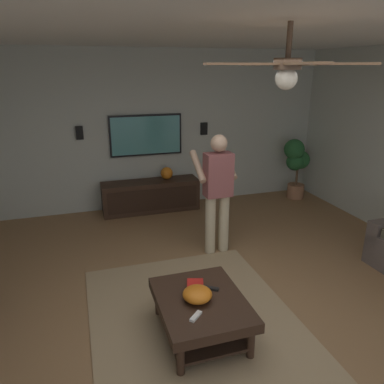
{
  "coord_description": "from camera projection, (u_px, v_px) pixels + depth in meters",
  "views": [
    {
      "loc": [
        -2.96,
        1.24,
        2.45
      ],
      "look_at": [
        1.03,
        -0.02,
        1.04
      ],
      "focal_mm": 34.69,
      "sensor_mm": 36.0,
      "label": 1
    }
  ],
  "objects": [
    {
      "name": "media_console",
      "position": [
        151.0,
        196.0,
        6.61
      ],
      "size": [
        0.45,
        1.7,
        0.55
      ],
      "rotation": [
        0.0,
        0.0,
        3.14
      ],
      "color": "#332116",
      "rests_on": "ground"
    },
    {
      "name": "wall_back_tv",
      "position": [
        149.0,
        131.0,
        6.57
      ],
      "size": [
        0.1,
        6.68,
        2.77
      ],
      "primitive_type": "cube",
      "color": "#B2B7AD",
      "rests_on": "ground"
    },
    {
      "name": "potted_plant_tall",
      "position": [
        296.0,
        162.0,
        7.07
      ],
      "size": [
        0.44,
        0.57,
        1.19
      ],
      "color": "#9E6B4C",
      "rests_on": "ground"
    },
    {
      "name": "vase_round",
      "position": [
        167.0,
        173.0,
        6.61
      ],
      "size": [
        0.22,
        0.22,
        0.22
      ],
      "primitive_type": "sphere",
      "color": "orange",
      "rests_on": "media_console"
    },
    {
      "name": "remote_black",
      "position": [
        211.0,
        288.0,
        3.6
      ],
      "size": [
        0.12,
        0.15,
        0.02
      ],
      "primitive_type": "cube",
      "rotation": [
        0.0,
        0.0,
        4.11
      ],
      "color": "black",
      "rests_on": "coffee_table"
    },
    {
      "name": "remote_white",
      "position": [
        196.0,
        316.0,
        3.19
      ],
      "size": [
        0.13,
        0.14,
        0.02
      ],
      "primitive_type": "cube",
      "rotation": [
        0.0,
        0.0,
        5.46
      ],
      "color": "white",
      "rests_on": "coffee_table"
    },
    {
      "name": "ceiling_slab",
      "position": [
        229.0,
        17.0,
        2.91
      ],
      "size": [
        7.2,
        6.68,
        0.1
      ],
      "primitive_type": "cube",
      "color": "white"
    },
    {
      "name": "tv",
      "position": [
        146.0,
        135.0,
        6.49
      ],
      "size": [
        0.05,
        1.27,
        0.71
      ],
      "rotation": [
        0.0,
        0.0,
        3.14
      ],
      "color": "black"
    },
    {
      "name": "ceiling_fan",
      "position": [
        288.0,
        68.0,
        2.65
      ],
      "size": [
        1.2,
        1.09,
        0.46
      ],
      "color": "#4C3828"
    },
    {
      "name": "area_rug",
      "position": [
        194.0,
        321.0,
        3.76
      ],
      "size": [
        2.58,
        2.05,
        0.01
      ],
      "primitive_type": "cube",
      "color": "#9E8460",
      "rests_on": "ground"
    },
    {
      "name": "bowl",
      "position": [
        197.0,
        294.0,
        3.42
      ],
      "size": [
        0.28,
        0.28,
        0.12
      ],
      "primitive_type": "ellipsoid",
      "color": "orange",
      "rests_on": "coffee_table"
    },
    {
      "name": "book",
      "position": [
        195.0,
        286.0,
        3.63
      ],
      "size": [
        0.26,
        0.22,
        0.04
      ],
      "primitive_type": "cube",
      "rotation": [
        0.0,
        0.0,
        2.84
      ],
      "color": "red",
      "rests_on": "coffee_table"
    },
    {
      "name": "ground_plane",
      "position": [
        221.0,
        319.0,
        3.81
      ],
      "size": [
        8.4,
        8.4,
        0.0
      ],
      "primitive_type": "plane",
      "color": "olive"
    },
    {
      "name": "wall_speaker_right",
      "position": [
        79.0,
        133.0,
        6.16
      ],
      "size": [
        0.06,
        0.12,
        0.22
      ],
      "primitive_type": "cube",
      "color": "black"
    },
    {
      "name": "person_standing",
      "position": [
        217.0,
        187.0,
        4.94
      ],
      "size": [
        0.54,
        0.54,
        1.64
      ],
      "rotation": [
        0.0,
        0.0,
        0.03
      ],
      "color": "#C6B793",
      "rests_on": "ground"
    },
    {
      "name": "coffee_table",
      "position": [
        201.0,
        308.0,
        3.49
      ],
      "size": [
        1.0,
        0.8,
        0.4
      ],
      "color": "#332116",
      "rests_on": "ground"
    },
    {
      "name": "wall_speaker_left",
      "position": [
        204.0,
        129.0,
        6.79
      ],
      "size": [
        0.06,
        0.12,
        0.22
      ],
      "primitive_type": "cube",
      "color": "black"
    },
    {
      "name": "remote_grey",
      "position": [
        198.0,
        296.0,
        3.48
      ],
      "size": [
        0.07,
        0.16,
        0.02
      ],
      "primitive_type": "cube",
      "rotation": [
        0.0,
        0.0,
        4.92
      ],
      "color": "slate",
      "rests_on": "coffee_table"
    }
  ]
}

